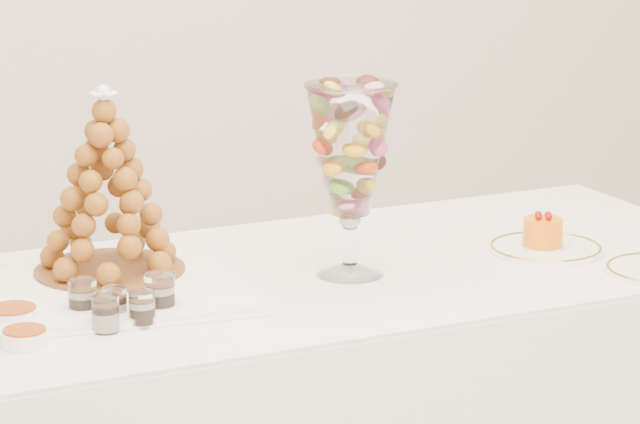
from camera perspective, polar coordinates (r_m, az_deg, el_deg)
name	(u,v)px	position (r m, az deg, el deg)	size (l,w,h in m)	color
lace_tray	(100,293)	(2.92, -8.28, -3.05)	(0.53, 0.40, 0.02)	white
macaron_vase	(350,152)	(2.97, 1.15, 2.27)	(0.18, 0.18, 0.39)	white
cake_plate	(546,249)	(3.23, 8.49, -1.39)	(0.24, 0.24, 0.01)	white
verrine_a	(83,298)	(2.81, -8.92, -3.22)	(0.05, 0.05, 0.07)	white
verrine_b	(115,304)	(2.78, -7.74, -3.44)	(0.05, 0.05, 0.06)	white
verrine_c	(160,294)	(2.80, -6.06, -3.10)	(0.06, 0.06, 0.08)	white
verrine_d	(105,314)	(2.72, -8.08, -3.81)	(0.05, 0.05, 0.07)	white
verrine_e	(142,309)	(2.74, -6.71, -3.64)	(0.05, 0.05, 0.06)	white
ramekin_back	(13,317)	(2.79, -11.50, -3.89)	(0.10, 0.10, 0.03)	white
ramekin_front	(25,338)	(2.68, -11.05, -4.68)	(0.08, 0.08, 0.03)	white
croquembouche	(107,182)	(2.98, -8.04, 1.12)	(0.30, 0.30, 0.37)	brown
mousse_cake	(543,232)	(3.22, 8.39, -0.75)	(0.08, 0.08, 0.07)	orange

